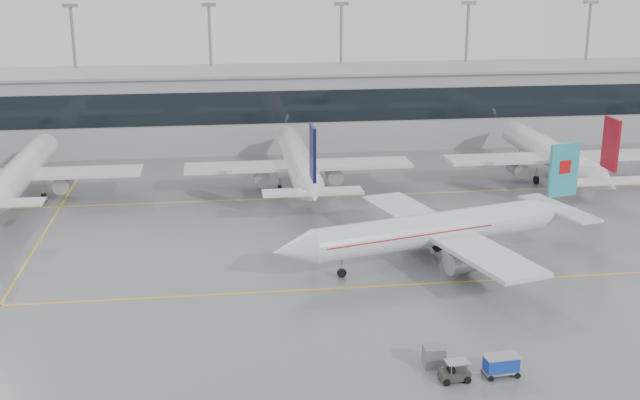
{
  "coord_description": "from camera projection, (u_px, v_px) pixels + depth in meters",
  "views": [
    {
      "loc": [
        -10.55,
        -67.93,
        28.97
      ],
      "look_at": [
        0.0,
        12.0,
        5.0
      ],
      "focal_mm": 45.0,
      "sensor_mm": 36.0,
      "label": 1
    }
  ],
  "objects": [
    {
      "name": "baggage_tug",
      "position": [
        454.0,
        374.0,
        57.61
      ],
      "size": [
        3.23,
        1.5,
        1.55
      ],
      "rotation": [
        0.0,
        0.0,
        0.08
      ],
      "color": "#2B2F29",
      "rests_on": "ground"
    },
    {
      "name": "taxi_line_main",
      "position": [
        337.0,
        288.0,
        74.13
      ],
      "size": [
        120.0,
        0.25,
        0.01
      ],
      "primitive_type": "cube",
      "color": "gold",
      "rests_on": "ground"
    },
    {
      "name": "taxi_line_cross",
      "position": [
        35.0,
        248.0,
        84.62
      ],
      "size": [
        0.25,
        60.0,
        0.01
      ],
      "primitive_type": "cube",
      "color": "gold",
      "rests_on": "ground"
    },
    {
      "name": "parked_jet_d",
      "position": [
        553.0,
        155.0,
        109.48
      ],
      "size": [
        29.64,
        36.96,
        11.72
      ],
      "rotation": [
        0.0,
        0.0,
        1.57
      ],
      "color": "silver",
      "rests_on": "ground"
    },
    {
      "name": "terminal_glass",
      "position": [
        284.0,
        107.0,
        123.74
      ],
      "size": [
        180.0,
        0.2,
        5.0
      ],
      "primitive_type": "cube",
      "color": "black",
      "rests_on": "ground"
    },
    {
      "name": "taxi_line_north",
      "position": [
        302.0,
        198.0,
        102.64
      ],
      "size": [
        120.0,
        0.25,
        0.01
      ],
      "primitive_type": "cube",
      "color": "gold",
      "rests_on": "ground"
    },
    {
      "name": "light_masts",
      "position": [
        277.0,
        59.0,
        134.95
      ],
      "size": [
        156.4,
        1.0,
        22.6
      ],
      "color": "gray",
      "rests_on": "ground"
    },
    {
      "name": "parked_jet_b",
      "position": [
        22.0,
        171.0,
        100.7
      ],
      "size": [
        29.64,
        36.96,
        11.72
      ],
      "rotation": [
        0.0,
        0.0,
        1.57
      ],
      "color": "silver",
      "rests_on": "ground"
    },
    {
      "name": "terminal_roof",
      "position": [
        280.0,
        70.0,
        129.57
      ],
      "size": [
        182.0,
        16.0,
        0.4
      ],
      "primitive_type": "cube",
      "color": "gray",
      "rests_on": "ground"
    },
    {
      "name": "ground",
      "position": [
        337.0,
        288.0,
        74.13
      ],
      "size": [
        320.0,
        320.0,
        0.0
      ],
      "primitive_type": "plane",
      "color": "slate",
      "rests_on": "ground"
    },
    {
      "name": "parked_jet_c",
      "position": [
        298.0,
        163.0,
        105.09
      ],
      "size": [
        29.64,
        36.96,
        11.72
      ],
      "rotation": [
        0.0,
        0.0,
        1.57
      ],
      "color": "silver",
      "rests_on": "ground"
    },
    {
      "name": "terminal",
      "position": [
        280.0,
        108.0,
        131.34
      ],
      "size": [
        180.0,
        15.0,
        12.0
      ],
      "primitive_type": "cube",
      "color": "gray",
      "rests_on": "ground"
    },
    {
      "name": "gse_unit",
      "position": [
        434.0,
        356.0,
        59.75
      ],
      "size": [
        1.62,
        1.51,
        1.56
      ],
      "primitive_type": "cube",
      "rotation": [
        0.0,
        0.0,
        -0.04
      ],
      "color": "slate",
      "rests_on": "ground"
    },
    {
      "name": "baggage_cart",
      "position": [
        501.0,
        364.0,
        58.24
      ],
      "size": [
        2.69,
        1.65,
        1.6
      ],
      "rotation": [
        0.0,
        0.0,
        0.08
      ],
      "color": "gray",
      "rests_on": "ground"
    },
    {
      "name": "air_canada_jet",
      "position": [
        442.0,
        229.0,
        79.88
      ],
      "size": [
        34.61,
        27.86,
        10.88
      ],
      "rotation": [
        0.0,
        0.0,
        3.42
      ],
      "color": "silver",
      "rests_on": "ground"
    }
  ]
}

